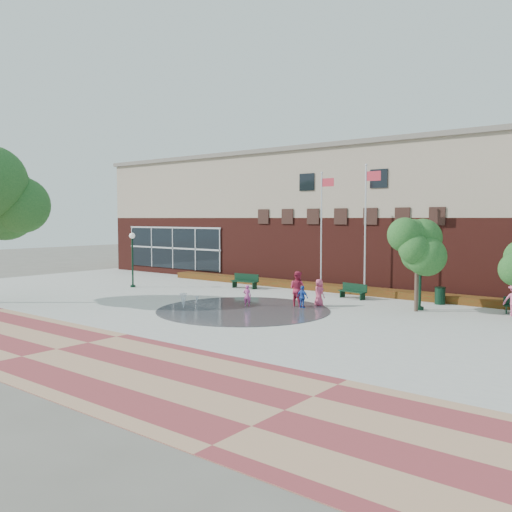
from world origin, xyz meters
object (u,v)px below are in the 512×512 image
Objects in this scene: flagpole_right at (366,224)px; bench_left at (245,284)px; trash_can at (440,296)px; child_splash at (247,296)px; flagpole_left at (322,227)px.

flagpole_right reaches higher than bench_left.
child_splash is (-7.44, -6.69, 0.09)m from trash_can.
bench_left is (-5.37, -0.52, -3.68)m from flagpole_left.
child_splash is (-3.57, -5.91, -3.60)m from flagpole_right.
flagpole_right is at bearing -168.59° from trash_can.
trash_can is 0.83× the size of child_splash.
flagpole_left is 7.59m from trash_can.
trash_can is at bearing -161.35° from child_splash.
flagpole_right is 3.94× the size of bench_left.
child_splash is (4.61, -5.42, 0.26)m from bench_left.
child_splash reaches higher than bench_left.
trash_can is at bearing 8.02° from flagpole_right.
bench_left is at bearing -72.91° from child_splash.
bench_left is 2.05× the size of trash_can.
flagpole_right is 7.79m from child_splash.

